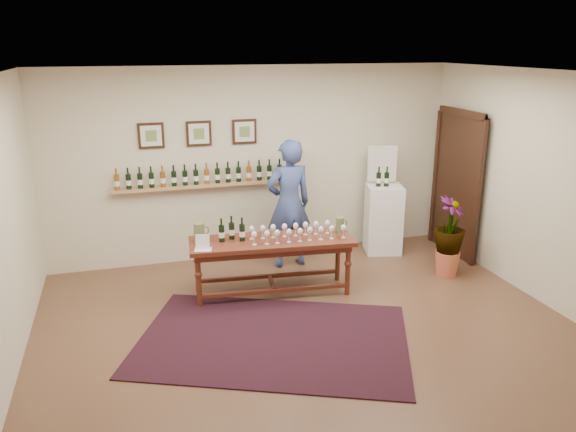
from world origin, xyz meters
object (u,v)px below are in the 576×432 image
object	(u,v)px
tasting_table	(272,248)
display_pedestal	(383,219)
person	(289,204)
potted_plant	(449,237)

from	to	relation	value
tasting_table	display_pedestal	distance (m)	2.26
person	tasting_table	bearing A→B (deg)	55.33
tasting_table	display_pedestal	world-z (taller)	display_pedestal
display_pedestal	potted_plant	world-z (taller)	display_pedestal
potted_plant	person	distance (m)	2.25
tasting_table	potted_plant	world-z (taller)	potted_plant
display_pedestal	potted_plant	size ratio (longest dim) A/B	1.07
tasting_table	person	xyz separation A→B (m)	(0.48, 0.85, 0.30)
display_pedestal	person	distance (m)	1.61
tasting_table	potted_plant	distance (m)	2.46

